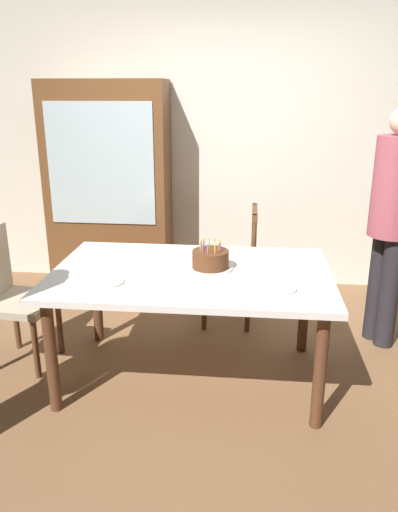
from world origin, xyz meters
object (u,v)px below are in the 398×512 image
at_px(birthday_cake, 210,260).
at_px(plate_near_guest, 277,288).
at_px(plate_near_celebrant, 105,282).
at_px(chair_upholstered, 8,290).
at_px(chair_spindle_back, 231,269).
at_px(dining_table, 191,283).
at_px(china_cabinet, 109,188).
at_px(plate_far_side, 182,257).
at_px(person_guest, 392,215).

bearing_deg(birthday_cake, plate_near_guest, -36.20).
xyz_separation_m(plate_near_celebrant, chair_upholstered, (-0.78, 0.32, -0.22)).
height_order(plate_near_guest, chair_spindle_back, chair_spindle_back).
relative_size(dining_table, china_cabinet, 0.91).
xyz_separation_m(birthday_cake, chair_spindle_back, (0.10, 0.81, -0.35)).
relative_size(plate_far_side, chair_upholstered, 0.23).
relative_size(plate_near_celebrant, plate_far_side, 1.00).
bearing_deg(plate_far_side, chair_spindle_back, 63.67).
xyz_separation_m(plate_near_guest, chair_upholstered, (-1.77, 0.32, -0.22)).
bearing_deg(person_guest, plate_near_celebrant, -154.03).
distance_m(dining_table, chair_upholstered, 1.26).
relative_size(dining_table, chair_upholstered, 1.81).
bearing_deg(chair_spindle_back, chair_upholstered, -151.90).
xyz_separation_m(chair_spindle_back, chair_upholstered, (-1.47, -0.78, 0.07)).
bearing_deg(plate_near_celebrant, plate_far_side, 51.53).
bearing_deg(plate_near_guest, birthday_cake, 143.80).
relative_size(plate_far_side, person_guest, 0.13).
height_order(dining_table, china_cabinet, china_cabinet).
xyz_separation_m(plate_near_celebrant, chair_spindle_back, (0.69, 1.10, -0.29)).
xyz_separation_m(chair_upholstered, person_guest, (2.59, 0.57, 0.45)).
bearing_deg(plate_near_celebrant, china_cabinet, 104.61).
height_order(chair_spindle_back, person_guest, person_guest).
distance_m(birthday_cake, plate_near_guest, 0.50).
bearing_deg(chair_upholstered, plate_near_guest, -10.29).
relative_size(chair_upholstered, china_cabinet, 0.50).
height_order(dining_table, chair_spindle_back, chair_spindle_back).
bearing_deg(person_guest, plate_near_guest, -133.11).
relative_size(birthday_cake, person_guest, 0.16).
xyz_separation_m(dining_table, chair_upholstered, (-1.25, 0.08, -0.13)).
height_order(plate_near_celebrant, plate_near_guest, same).
bearing_deg(chair_spindle_back, plate_near_celebrant, -122.09).
relative_size(plate_near_celebrant, plate_near_guest, 1.00).
distance_m(birthday_cake, plate_far_side, 0.29).
bearing_deg(person_guest, china_cabinet, 158.19).
bearing_deg(plate_near_guest, china_cabinet, 129.01).
bearing_deg(chair_spindle_back, person_guest, -11.02).
bearing_deg(person_guest, plate_far_side, -164.44).
bearing_deg(birthday_cake, china_cabinet, 125.08).
distance_m(plate_near_guest, chair_upholstered, 1.81).
height_order(plate_far_side, person_guest, person_guest).
xyz_separation_m(plate_near_celebrant, china_cabinet, (-0.47, 1.80, 0.20)).
relative_size(plate_near_celebrant, person_guest, 0.13).
distance_m(plate_near_celebrant, plate_far_side, 0.62).
distance_m(birthday_cake, plate_near_celebrant, 0.66).
xyz_separation_m(plate_near_guest, person_guest, (0.83, 0.89, 0.23)).
distance_m(birthday_cake, person_guest, 1.38).
xyz_separation_m(plate_near_guest, chair_spindle_back, (-0.30, 1.10, -0.29)).
bearing_deg(dining_table, birthday_cake, 22.64).
distance_m(birthday_cake, china_cabinet, 1.85).
bearing_deg(plate_near_guest, chair_upholstered, 169.71).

